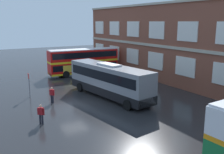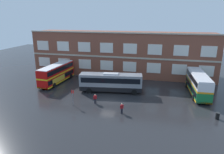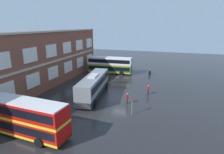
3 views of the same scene
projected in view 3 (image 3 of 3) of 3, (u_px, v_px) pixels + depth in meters
The scene contains 9 objects.
ground_plane at pixel (109, 97), 32.27m from camera, with size 120.00×120.00×0.00m, color #232326.
brick_terminal_building at pixel (24, 62), 34.60m from camera, with size 44.47×8.19×10.85m.
double_decker_near at pixel (22, 116), 20.81m from camera, with size 3.38×11.14×4.07m.
double_decker_middle at pixel (110, 65), 47.67m from camera, with size 3.32×11.13×4.07m.
touring_coach at pixel (94, 86), 31.98m from camera, with size 12.24×4.24×3.80m.
waiting_passenger at pixel (127, 98), 29.28m from camera, with size 0.58×0.45×1.70m.
second_passenger at pixel (148, 89), 33.18m from camera, with size 0.50×0.54×1.70m.
bus_stand_flag at pixel (132, 103), 25.55m from camera, with size 0.44×0.10×2.70m.
station_litter_bin at pixel (150, 73), 46.36m from camera, with size 0.60×0.60×1.03m.
Camera 3 is at (-28.49, -8.00, 11.90)m, focal length 30.31 mm.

